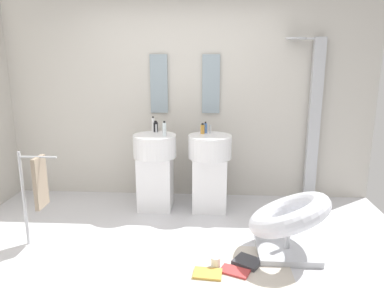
{
  "coord_description": "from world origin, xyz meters",
  "views": [
    {
      "loc": [
        0.36,
        -3.03,
        1.8
      ],
      "look_at": [
        0.15,
        0.55,
        0.95
      ],
      "focal_mm": 33.87,
      "sensor_mm": 36.0,
      "label": 1
    }
  ],
  "objects_px": {
    "pedestal_sink_left": "(155,168)",
    "pedestal_sink_right": "(210,169)",
    "magazine_red": "(235,271)",
    "magazine_charcoal": "(247,262)",
    "coffee_mug": "(216,262)",
    "soap_bottle_clear": "(164,129)",
    "soap_bottle_black": "(156,127)",
    "soap_bottle_amber": "(203,129)",
    "soap_bottle_blue": "(206,128)",
    "magazine_ochre": "(208,274)",
    "lounge_chair": "(289,219)",
    "shower_column": "(313,117)",
    "towel_rack": "(38,184)",
    "soap_bottle_white": "(153,125)"
  },
  "relations": [
    {
      "from": "soap_bottle_amber",
      "to": "magazine_charcoal",
      "type": "bearing_deg",
      "value": -71.33
    },
    {
      "from": "pedestal_sink_left",
      "to": "magazine_ochre",
      "type": "xyz_separation_m",
      "value": [
        0.66,
        -1.42,
        -0.49
      ]
    },
    {
      "from": "pedestal_sink_left",
      "to": "magazine_ochre",
      "type": "bearing_deg",
      "value": -65.09
    },
    {
      "from": "pedestal_sink_left",
      "to": "pedestal_sink_right",
      "type": "height_order",
      "value": "same"
    },
    {
      "from": "pedestal_sink_right",
      "to": "coffee_mug",
      "type": "height_order",
      "value": "pedestal_sink_right"
    },
    {
      "from": "shower_column",
      "to": "coffee_mug",
      "type": "xyz_separation_m",
      "value": [
        -1.21,
        -1.7,
        -1.02
      ]
    },
    {
      "from": "coffee_mug",
      "to": "soap_bottle_black",
      "type": "bearing_deg",
      "value": 116.58
    },
    {
      "from": "shower_column",
      "to": "lounge_chair",
      "type": "bearing_deg",
      "value": -110.87
    },
    {
      "from": "pedestal_sink_left",
      "to": "soap_bottle_blue",
      "type": "distance_m",
      "value": 0.78
    },
    {
      "from": "soap_bottle_black",
      "to": "magazine_charcoal",
      "type": "bearing_deg",
      "value": -53.99
    },
    {
      "from": "magazine_red",
      "to": "soap_bottle_clear",
      "type": "bearing_deg",
      "value": 143.2
    },
    {
      "from": "soap_bottle_black",
      "to": "soap_bottle_white",
      "type": "bearing_deg",
      "value": -174.34
    },
    {
      "from": "soap_bottle_black",
      "to": "soap_bottle_clear",
      "type": "bearing_deg",
      "value": -59.82
    },
    {
      "from": "soap_bottle_black",
      "to": "soap_bottle_clear",
      "type": "distance_m",
      "value": 0.28
    },
    {
      "from": "towel_rack",
      "to": "soap_bottle_white",
      "type": "distance_m",
      "value": 1.54
    },
    {
      "from": "pedestal_sink_right",
      "to": "shower_column",
      "type": "distance_m",
      "value": 1.46
    },
    {
      "from": "soap_bottle_white",
      "to": "shower_column",
      "type": "bearing_deg",
      "value": 6.15
    },
    {
      "from": "pedestal_sink_left",
      "to": "magazine_ochre",
      "type": "relative_size",
      "value": 4.22
    },
    {
      "from": "soap_bottle_black",
      "to": "soap_bottle_blue",
      "type": "xyz_separation_m",
      "value": [
        0.62,
        -0.04,
        0.0
      ]
    },
    {
      "from": "pedestal_sink_right",
      "to": "lounge_chair",
      "type": "bearing_deg",
      "value": -53.79
    },
    {
      "from": "magazine_red",
      "to": "soap_bottle_amber",
      "type": "distance_m",
      "value": 1.78
    },
    {
      "from": "soap_bottle_amber",
      "to": "pedestal_sink_left",
      "type": "bearing_deg",
      "value": -170.29
    },
    {
      "from": "pedestal_sink_left",
      "to": "soap_bottle_clear",
      "type": "xyz_separation_m",
      "value": [
        0.13,
        -0.06,
        0.49
      ]
    },
    {
      "from": "soap_bottle_amber",
      "to": "soap_bottle_clear",
      "type": "bearing_deg",
      "value": -160.73
    },
    {
      "from": "towel_rack",
      "to": "soap_bottle_blue",
      "type": "bearing_deg",
      "value": 35.6
    },
    {
      "from": "pedestal_sink_left",
      "to": "soap_bottle_black",
      "type": "relative_size",
      "value": 7.48
    },
    {
      "from": "shower_column",
      "to": "lounge_chair",
      "type": "xyz_separation_m",
      "value": [
        -0.54,
        -1.41,
        -0.73
      ]
    },
    {
      "from": "coffee_mug",
      "to": "soap_bottle_clear",
      "type": "height_order",
      "value": "soap_bottle_clear"
    },
    {
      "from": "magazine_red",
      "to": "magazine_charcoal",
      "type": "xyz_separation_m",
      "value": [
        0.12,
        0.15,
        0.01
      ]
    },
    {
      "from": "magazine_charcoal",
      "to": "soap_bottle_amber",
      "type": "bearing_deg",
      "value": 141.1
    },
    {
      "from": "shower_column",
      "to": "soap_bottle_clear",
      "type": "distance_m",
      "value": 1.87
    },
    {
      "from": "coffee_mug",
      "to": "soap_bottle_black",
      "type": "xyz_separation_m",
      "value": [
        -0.75,
        1.49,
        0.92
      ]
    },
    {
      "from": "magazine_ochre",
      "to": "lounge_chair",
      "type": "bearing_deg",
      "value": 34.31
    },
    {
      "from": "pedestal_sink_left",
      "to": "soap_bottle_amber",
      "type": "xyz_separation_m",
      "value": [
        0.57,
        0.1,
        0.46
      ]
    },
    {
      "from": "soap_bottle_blue",
      "to": "shower_column",
      "type": "bearing_deg",
      "value": 10.52
    },
    {
      "from": "pedestal_sink_right",
      "to": "soap_bottle_amber",
      "type": "xyz_separation_m",
      "value": [
        -0.09,
        0.1,
        0.46
      ]
    },
    {
      "from": "pedestal_sink_right",
      "to": "soap_bottle_black",
      "type": "distance_m",
      "value": 0.84
    },
    {
      "from": "towel_rack",
      "to": "soap_bottle_black",
      "type": "height_order",
      "value": "soap_bottle_black"
    },
    {
      "from": "coffee_mug",
      "to": "towel_rack",
      "type": "bearing_deg",
      "value": 169.29
    },
    {
      "from": "lounge_chair",
      "to": "soap_bottle_amber",
      "type": "distance_m",
      "value": 1.53
    },
    {
      "from": "shower_column",
      "to": "magazine_charcoal",
      "type": "relative_size",
      "value": 9.03
    },
    {
      "from": "magazine_ochre",
      "to": "pedestal_sink_right",
      "type": "bearing_deg",
      "value": 95.52
    },
    {
      "from": "pedestal_sink_left",
      "to": "towel_rack",
      "type": "distance_m",
      "value": 1.39
    },
    {
      "from": "magazine_red",
      "to": "magazine_ochre",
      "type": "bearing_deg",
      "value": -144.92
    },
    {
      "from": "coffee_mug",
      "to": "soap_bottle_blue",
      "type": "distance_m",
      "value": 1.72
    },
    {
      "from": "magazine_red",
      "to": "magazine_charcoal",
      "type": "relative_size",
      "value": 1.08
    },
    {
      "from": "magazine_ochre",
      "to": "shower_column",
      "type": "bearing_deg",
      "value": 60.34
    },
    {
      "from": "shower_column",
      "to": "soap_bottle_amber",
      "type": "distance_m",
      "value": 1.41
    },
    {
      "from": "shower_column",
      "to": "magazine_ochre",
      "type": "height_order",
      "value": "shower_column"
    },
    {
      "from": "soap_bottle_black",
      "to": "soap_bottle_clear",
      "type": "xyz_separation_m",
      "value": [
        0.14,
        -0.24,
        0.02
      ]
    }
  ]
}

